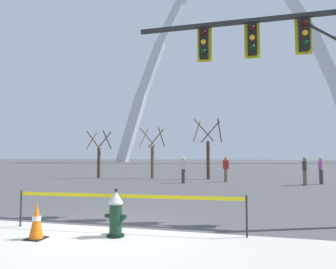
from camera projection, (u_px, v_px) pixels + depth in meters
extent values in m
plane|color=#474749|center=(109.00, 229.00, 7.08)|extent=(240.00, 240.00, 0.00)
cylinder|color=black|center=(115.00, 236.00, 6.38)|extent=(0.36, 0.36, 0.05)
cylinder|color=#14331E|center=(116.00, 219.00, 6.41)|extent=(0.26, 0.26, 0.62)
cylinder|color=#B7B7BC|center=(116.00, 203.00, 6.43)|extent=(0.30, 0.30, 0.04)
cone|color=#B7B7BC|center=(116.00, 197.00, 6.44)|extent=(0.30, 0.30, 0.22)
cylinder|color=black|center=(116.00, 190.00, 6.45)|extent=(0.06, 0.06, 0.06)
cylinder|color=#14331E|center=(108.00, 216.00, 6.46)|extent=(0.10, 0.09, 0.09)
cylinder|color=#14331E|center=(124.00, 217.00, 6.37)|extent=(0.10, 0.09, 0.09)
cylinder|color=#14331E|center=(119.00, 219.00, 6.60)|extent=(0.13, 0.14, 0.13)
cylinder|color=black|center=(121.00, 218.00, 6.68)|extent=(0.15, 0.03, 0.15)
cylinder|color=#232326|center=(21.00, 208.00, 7.30)|extent=(0.04, 0.04, 0.86)
cylinder|color=#232326|center=(247.00, 216.00, 6.34)|extent=(0.04, 0.04, 0.86)
cube|color=yellow|center=(126.00, 196.00, 6.84)|extent=(5.18, 0.32, 0.08)
cube|color=black|center=(36.00, 239.00, 6.19)|extent=(0.36, 0.36, 0.03)
cone|color=orange|center=(37.00, 220.00, 6.22)|extent=(0.28, 0.28, 0.70)
cylinder|color=white|center=(37.00, 218.00, 6.22)|extent=(0.17, 0.17, 0.08)
cube|color=#232326|center=(266.00, 19.00, 8.89)|extent=(7.60, 0.12, 0.12)
cylinder|color=#232326|center=(324.00, 33.00, 8.48)|extent=(1.11, 0.08, 0.81)
cube|color=black|center=(304.00, 35.00, 8.61)|extent=(0.26, 0.24, 0.90)
cube|color=gold|center=(303.00, 36.00, 8.74)|extent=(0.44, 0.03, 1.04)
sphere|color=#360606|center=(305.00, 23.00, 8.50)|extent=(0.16, 0.16, 0.16)
sphere|color=orange|center=(305.00, 33.00, 8.48)|extent=(0.16, 0.16, 0.16)
sphere|color=black|center=(305.00, 43.00, 8.46)|extent=(0.16, 0.16, 0.16)
cube|color=black|center=(252.00, 39.00, 8.95)|extent=(0.26, 0.24, 0.90)
cube|color=gold|center=(252.00, 41.00, 9.08)|extent=(0.44, 0.03, 1.04)
sphere|color=#360606|center=(252.00, 28.00, 8.84)|extent=(0.16, 0.16, 0.16)
sphere|color=orange|center=(252.00, 38.00, 8.82)|extent=(0.16, 0.16, 0.16)
sphere|color=black|center=(252.00, 47.00, 8.80)|extent=(0.16, 0.16, 0.16)
cube|color=black|center=(204.00, 43.00, 9.29)|extent=(0.26, 0.24, 0.90)
cube|color=gold|center=(205.00, 45.00, 9.42)|extent=(0.44, 0.03, 1.04)
sphere|color=#360606|center=(203.00, 33.00, 9.18)|extent=(0.16, 0.16, 0.16)
sphere|color=orange|center=(203.00, 42.00, 9.16)|extent=(0.16, 0.16, 0.16)
sphere|color=black|center=(204.00, 51.00, 9.14)|extent=(0.16, 0.16, 0.16)
cube|color=silver|center=(131.00, 129.00, 80.14)|extent=(7.59, 2.54, 17.70)
cube|color=silver|center=(151.00, 71.00, 79.92)|extent=(7.29, 2.27, 14.39)
cube|color=silver|center=(170.00, 24.00, 79.46)|extent=(6.97, 2.01, 11.11)
cube|color=silver|center=(298.00, 11.00, 71.95)|extent=(6.97, 2.01, 11.11)
cube|color=silver|center=(324.00, 59.00, 69.90)|extent=(7.29, 2.27, 14.39)
cylinder|color=#473323|center=(99.00, 163.00, 23.08)|extent=(0.24, 0.24, 2.23)
cylinder|color=#473323|center=(92.00, 140.00, 23.50)|extent=(0.32, 1.21, 1.34)
cylinder|color=#473323|center=(107.00, 140.00, 22.96)|extent=(0.20, 1.22, 1.34)
cylinder|color=#473323|center=(104.00, 141.00, 23.85)|extent=(1.22, 0.20, 1.34)
cylinder|color=#473323|center=(93.00, 140.00, 22.58)|extent=(1.21, 0.34, 1.34)
cylinder|color=brown|center=(152.00, 162.00, 22.99)|extent=(0.24, 0.24, 2.38)
cylinder|color=brown|center=(144.00, 138.00, 23.43)|extent=(0.33, 1.29, 1.43)
cylinder|color=brown|center=(162.00, 137.00, 22.86)|extent=(0.21, 1.30, 1.43)
cylinder|color=brown|center=(156.00, 138.00, 23.81)|extent=(1.30, 0.21, 1.43)
cylinder|color=brown|center=(147.00, 137.00, 22.46)|extent=(1.28, 0.36, 1.43)
cylinder|color=#473323|center=(208.00, 160.00, 21.82)|extent=(0.24, 0.24, 2.69)
cylinder|color=#473323|center=(197.00, 131.00, 22.32)|extent=(0.37, 1.45, 1.61)
cylinder|color=#473323|center=(220.00, 131.00, 21.68)|extent=(0.23, 1.46, 1.61)
cylinder|color=#473323|center=(210.00, 132.00, 22.75)|extent=(1.46, 0.23, 1.61)
cylinder|color=#473323|center=(204.00, 130.00, 21.21)|extent=(1.44, 0.40, 1.61)
cylinder|color=#38383D|center=(321.00, 177.00, 18.09)|extent=(0.22, 0.22, 0.84)
cube|color=#995193|center=(321.00, 165.00, 18.13)|extent=(0.32, 0.39, 0.54)
sphere|color=tan|center=(321.00, 159.00, 18.16)|extent=(0.20, 0.20, 0.20)
cylinder|color=brown|center=(305.00, 178.00, 17.33)|extent=(0.22, 0.22, 0.84)
cube|color=#333338|center=(305.00, 166.00, 17.38)|extent=(0.30, 0.39, 0.54)
sphere|color=#936B4C|center=(304.00, 159.00, 17.41)|extent=(0.20, 0.20, 0.20)
cylinder|color=#38383D|center=(183.00, 176.00, 18.77)|extent=(0.22, 0.22, 0.84)
cube|color=beige|center=(183.00, 165.00, 18.81)|extent=(0.39, 0.30, 0.54)
sphere|color=beige|center=(183.00, 159.00, 18.84)|extent=(0.20, 0.20, 0.20)
cylinder|color=brown|center=(226.00, 175.00, 19.54)|extent=(0.22, 0.22, 0.84)
cube|color=#B22323|center=(226.00, 164.00, 19.59)|extent=(0.38, 0.28, 0.54)
sphere|color=#936B4C|center=(226.00, 158.00, 19.61)|extent=(0.20, 0.20, 0.20)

